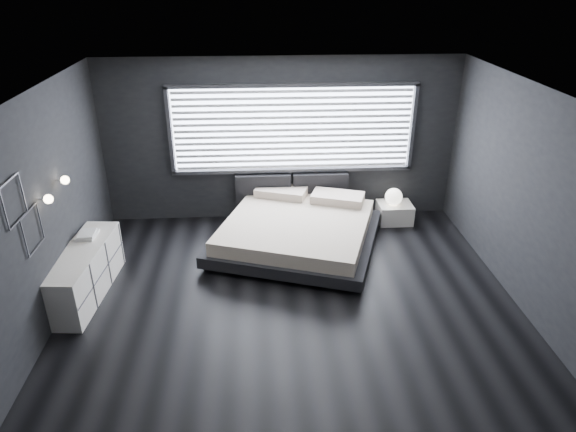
{
  "coord_description": "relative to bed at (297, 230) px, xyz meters",
  "views": [
    {
      "loc": [
        -0.41,
        -5.63,
        4.06
      ],
      "look_at": [
        0.0,
        0.85,
        0.9
      ],
      "focal_mm": 32.0,
      "sensor_mm": 36.0,
      "label": 1
    }
  ],
  "objects": [
    {
      "name": "book_stack",
      "position": [
        -3.0,
        -0.77,
        0.42
      ],
      "size": [
        0.27,
        0.35,
        0.07
      ],
      "color": "silver",
      "rests_on": "dresser"
    },
    {
      "name": "orb_lamp",
      "position": [
        1.73,
        0.74,
        0.2
      ],
      "size": [
        0.3,
        0.3,
        0.3
      ],
      "primitive_type": "sphere",
      "color": "white",
      "rests_on": "nightstand"
    },
    {
      "name": "nightstand",
      "position": [
        1.78,
        0.77,
        -0.12
      ],
      "size": [
        0.58,
        0.49,
        0.34
      ],
      "primitive_type": "cube",
      "rotation": [
        0.0,
        0.0,
        0.0
      ],
      "color": "white",
      "rests_on": "ground"
    },
    {
      "name": "window",
      "position": [
        0.0,
        1.1,
        1.32
      ],
      "size": [
        4.14,
        0.09,
        1.52
      ],
      "color": "white",
      "rests_on": "ground"
    },
    {
      "name": "headboard",
      "position": [
        -0.01,
        1.05,
        0.28
      ],
      "size": [
        1.96,
        0.16,
        0.52
      ],
      "color": "black",
      "rests_on": "ground"
    },
    {
      "name": "sconce_far",
      "position": [
        -3.08,
        -0.94,
        1.31
      ],
      "size": [
        0.18,
        0.11,
        0.11
      ],
      "color": "silver",
      "rests_on": "ground"
    },
    {
      "name": "wall_art_lower",
      "position": [
        -3.17,
        -1.89,
        1.09
      ],
      "size": [
        0.01,
        0.48,
        0.48
      ],
      "color": "#47474C",
      "rests_on": "ground"
    },
    {
      "name": "bed",
      "position": [
        0.0,
        0.0,
        0.0
      ],
      "size": [
        3.03,
        2.97,
        0.63
      ],
      "color": "black",
      "rests_on": "ground"
    },
    {
      "name": "room",
      "position": [
        -0.2,
        -1.59,
        1.11
      ],
      "size": [
        6.04,
        6.0,
        2.8
      ],
      "color": "black",
      "rests_on": "ground"
    },
    {
      "name": "dresser",
      "position": [
        -2.97,
        -1.16,
        0.05
      ],
      "size": [
        0.63,
        1.74,
        0.68
      ],
      "color": "white",
      "rests_on": "ground"
    },
    {
      "name": "sconce_near",
      "position": [
        -3.08,
        -1.54,
        1.31
      ],
      "size": [
        0.18,
        0.11,
        0.11
      ],
      "color": "silver",
      "rests_on": "ground"
    },
    {
      "name": "wall_art_upper",
      "position": [
        -3.17,
        -2.14,
        1.56
      ],
      "size": [
        0.01,
        0.48,
        0.48
      ],
      "color": "#47474C",
      "rests_on": "ground"
    }
  ]
}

